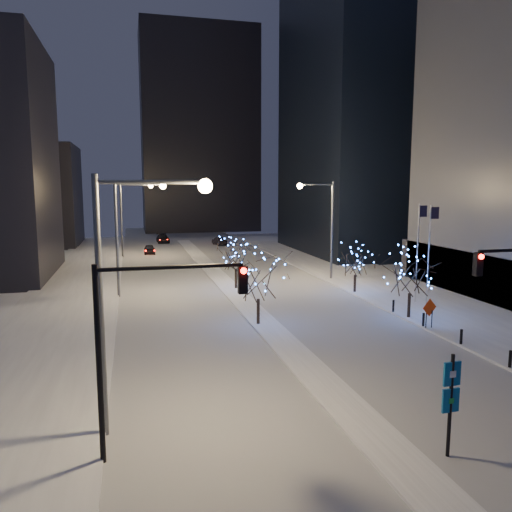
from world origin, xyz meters
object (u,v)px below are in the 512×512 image
object	(u,v)px
street_lamp_w_far	(129,209)
holiday_tree_plaza_far	(356,260)
car_far	(163,239)
holiday_tree_median_near	(258,275)
holiday_tree_median_far	(236,255)
car_near	(150,249)
street_lamp_w_near	(128,268)
street_lamp_east	(324,217)
wayfinding_sign	(451,395)
car_mid	(219,241)
construction_sign	(429,310)
street_lamp_w_mid	(129,222)
holiday_tree_plaza_near	(410,272)
traffic_signal_west	(145,327)

from	to	relation	value
street_lamp_w_far	holiday_tree_plaza_far	distance (m)	34.81
car_far	holiday_tree_median_near	size ratio (longest dim) A/B	0.83
holiday_tree_median_far	street_lamp_w_far	bearing A→B (deg)	111.12
car_near	street_lamp_w_near	bearing A→B (deg)	-92.47
street_lamp_east	holiday_tree_median_near	size ratio (longest dim) A/B	1.71
car_far	wayfinding_sign	xyz separation A→B (m)	(5.48, -70.90, 1.62)
car_mid	construction_sign	world-z (taller)	construction_sign
car_far	holiday_tree_plaza_far	bearing A→B (deg)	-74.53
car_near	construction_sign	distance (m)	46.24
street_lamp_w_mid	holiday_tree_plaza_near	size ratio (longest dim) A/B	1.93
holiday_tree_median_near	holiday_tree_plaza_far	xyz separation A→B (m)	(11.00, 8.03, -0.54)
car_far	holiday_tree_median_far	distance (m)	41.03
car_near	car_far	size ratio (longest dim) A/B	0.78
traffic_signal_west	street_lamp_w_near	bearing A→B (deg)	103.96
car_mid	car_near	bearing A→B (deg)	25.13
holiday_tree_median_near	construction_sign	world-z (taller)	holiday_tree_median_near
street_lamp_w_near	holiday_tree_median_near	bearing A→B (deg)	57.61
holiday_tree_plaza_near	holiday_tree_median_near	bearing A→B (deg)	175.02
holiday_tree_plaza_near	wayfinding_sign	world-z (taller)	holiday_tree_plaza_near
car_mid	street_lamp_east	bearing A→B (deg)	89.33
wayfinding_sign	construction_sign	world-z (taller)	wayfinding_sign
traffic_signal_west	car_mid	size ratio (longest dim) A/B	1.79
car_far	holiday_tree_plaza_far	size ratio (longest dim) A/B	1.09
car_mid	wayfinding_sign	world-z (taller)	wayfinding_sign
street_lamp_w_far	car_mid	size ratio (longest dim) A/B	2.55
street_lamp_w_near	construction_sign	xyz separation A→B (m)	(19.24, 9.51, -5.14)
traffic_signal_west	construction_sign	bearing A→B (deg)	31.57
street_lamp_w_far	car_near	xyz separation A→B (m)	(2.60, 2.65, -5.86)
construction_sign	street_lamp_w_far	bearing A→B (deg)	101.48
car_near	car_far	bearing A→B (deg)	79.04
car_mid	holiday_tree_median_near	xyz separation A→B (m)	(-5.58, -47.21, 2.89)
street_lamp_w_mid	street_lamp_w_far	xyz separation A→B (m)	(0.00, 25.00, 0.00)
street_lamp_east	car_mid	xyz separation A→B (m)	(-5.00, 32.51, -5.81)
holiday_tree_median_far	car_near	bearing A→B (deg)	104.17
traffic_signal_west	wayfinding_sign	size ratio (longest dim) A/B	1.85
car_near	holiday_tree_median_far	size ratio (longest dim) A/B	0.80
holiday_tree_median_near	car_mid	bearing A→B (deg)	83.26
car_mid	construction_sign	xyz separation A→B (m)	(5.22, -51.00, 0.71)
holiday_tree_plaza_far	wayfinding_sign	size ratio (longest dim) A/B	1.17
street_lamp_w_near	holiday_tree_median_near	size ratio (longest dim) A/B	1.71
street_lamp_w_near	street_lamp_w_far	size ratio (longest dim) A/B	1.00
car_near	street_lamp_w_far	bearing A→B (deg)	-134.09
wayfinding_sign	construction_sign	xyz separation A→B (m)	(8.42, 14.11, -0.97)
holiday_tree_plaza_near	construction_sign	xyz separation A→B (m)	(-0.20, -2.83, -2.11)
holiday_tree_plaza_far	street_lamp_w_near	bearing A→B (deg)	-132.34
wayfinding_sign	holiday_tree_median_near	bearing A→B (deg)	94.74
holiday_tree_plaza_far	construction_sign	distance (m)	11.93
street_lamp_w_near	car_far	xyz separation A→B (m)	(5.33, 66.30, -5.80)
car_far	holiday_tree_plaza_near	xyz separation A→B (m)	(14.11, -53.96, 2.76)
street_lamp_w_far	car_near	distance (m)	6.93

